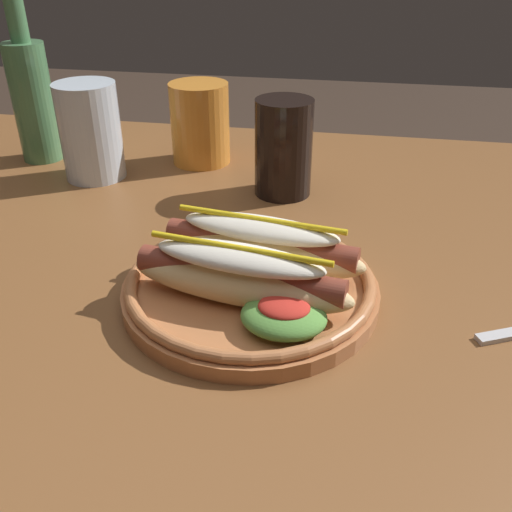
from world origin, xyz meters
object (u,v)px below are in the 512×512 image
soda_cup (283,148)px  extra_cup (200,124)px  glass_bottle (32,95)px  water_cup (90,132)px  hot_dog_plate (252,276)px

soda_cup → extra_cup: size_ratio=1.07×
glass_bottle → soda_cup: bearing=-9.3°
water_cup → hot_dog_plate: bearing=-43.6°
hot_dog_plate → water_cup: water_cup is taller
hot_dog_plate → soda_cup: soda_cup is taller
soda_cup → extra_cup: (-0.14, 0.10, -0.00)m
water_cup → extra_cup: (0.14, 0.09, -0.01)m
hot_dog_plate → glass_bottle: size_ratio=0.97×
hot_dog_plate → water_cup: size_ratio=1.86×
soda_cup → glass_bottle: 0.40m
extra_cup → glass_bottle: 0.25m
extra_cup → glass_bottle: bearing=-172.6°
extra_cup → hot_dog_plate: bearing=-67.6°
water_cup → extra_cup: 0.16m
hot_dog_plate → extra_cup: (-0.15, 0.36, 0.03)m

